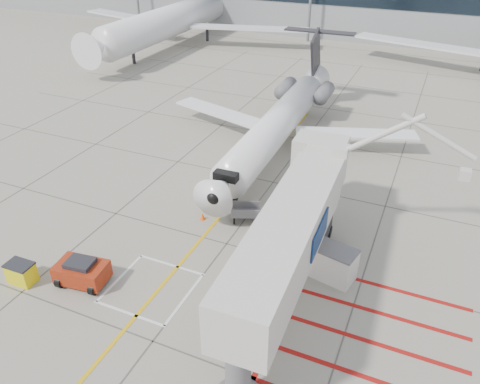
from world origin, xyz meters
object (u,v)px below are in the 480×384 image
at_px(regional_jet, 269,117).
at_px(jet_bridge, 286,247).
at_px(spill_bin, 21,273).
at_px(pushback_tug, 82,271).

bearing_deg(regional_jet, jet_bridge, -67.71).
relative_size(regional_jet, spill_bin, 20.21).
relative_size(jet_bridge, spill_bin, 12.67).
bearing_deg(pushback_tug, spill_bin, -164.70).
bearing_deg(regional_jet, pushback_tug, -104.29).
height_order(regional_jet, spill_bin, regional_jet).
bearing_deg(regional_jet, spill_bin, -112.02).
relative_size(regional_jet, jet_bridge, 1.59).
height_order(regional_jet, pushback_tug, regional_jet).
distance_m(pushback_tug, spill_bin, 3.25).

